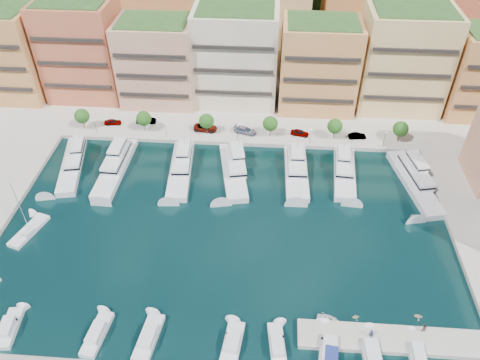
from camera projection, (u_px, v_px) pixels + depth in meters
The scene contains 53 objects.
ground at pixel (226, 233), 94.35m from camera, with size 400.00×400.00×0.00m, color black.
north_quay at pixel (245, 84), 141.63m from camera, with size 220.00×64.00×2.00m, color #9E998E.
hillside at pixel (254, 23), 178.23m from camera, with size 240.00×40.00×58.00m, color #1C3C18.
finger_pier at pixel (396, 342), 75.89m from camera, with size 32.00×5.00×2.00m, color #9E998E.
apartment_0 at pixel (2, 53), 127.59m from camera, with size 22.00×16.50×24.80m.
apartment_1 at pixel (82, 49), 127.24m from camera, with size 20.00×16.50×26.80m.
apartment_2 at pixel (158, 62), 125.82m from camera, with size 20.00×15.50×22.80m.
apartment_3 at pixel (236, 56), 125.21m from camera, with size 22.00×16.50×25.80m.
apartment_4 at pixel (319, 65), 123.09m from camera, with size 20.00×15.50×23.80m.
apartment_5 at pixel (403, 59), 122.42m from camera, with size 22.00×16.50×26.80m.
backblock_0 at pixel (70, 12), 143.55m from camera, with size 26.00×18.00×30.00m, color #FAE3C1.
backblock_1 at pixel (166, 15), 141.87m from camera, with size 26.00×18.00×30.00m, color #DB8E52.
backblock_2 at pixel (265, 17), 140.19m from camera, with size 26.00×18.00×30.00m, color #E6C279.
backblock_3 at pixel (366, 20), 138.51m from camera, with size 26.00×18.00×30.00m, color #CE874B.
backblock_4 at pixel (470, 23), 136.83m from camera, with size 26.00×18.00×30.00m, color #B9673D.
tree_0 at pixel (82, 116), 119.08m from camera, with size 3.80×3.80×5.65m.
tree_1 at pixel (144, 119), 118.18m from camera, with size 3.80×3.80×5.65m.
tree_2 at pixel (207, 121), 117.28m from camera, with size 3.80×3.80×5.65m.
tree_3 at pixel (270, 124), 116.39m from camera, with size 3.80×3.80×5.65m.
tree_4 at pixel (335, 126), 115.49m from camera, with size 3.80×3.80×5.65m.
tree_5 at pixel (401, 129), 114.60m from camera, with size 3.80×3.80×5.65m.
lamppost_0 at pixel (95, 125), 117.69m from camera, with size 0.30×0.30×4.20m.
lamppost_1 at pixel (166, 128), 116.68m from camera, with size 0.30×0.30×4.20m.
lamppost_2 at pixel (238, 131), 115.67m from camera, with size 0.30×0.30×4.20m.
lamppost_3 at pixel (311, 134), 114.66m from camera, with size 0.30×0.30×4.20m.
lamppost_4 at pixel (385, 137), 113.66m from camera, with size 0.30×0.30×4.20m.
yacht_0 at pixel (73, 161), 110.41m from camera, with size 8.39×21.64×7.30m.
yacht_1 at pixel (116, 165), 109.58m from camera, with size 5.42×22.11×7.30m.
yacht_2 at pixel (181, 166), 109.06m from camera, with size 6.23×21.22×7.30m.
yacht_3 at pixel (234, 168), 108.55m from camera, with size 8.43×20.94×7.30m.
yacht_4 at pixel (296, 170), 108.21m from camera, with size 5.56×19.31×7.30m.
yacht_5 at pixel (344, 170), 107.85m from camera, with size 6.10×18.65×7.30m.
yacht_6 at pixel (414, 179), 105.51m from camera, with size 8.92×22.99×7.30m.
cruiser_0 at pixel (10, 328), 77.12m from camera, with size 3.24×7.71×2.55m.
cruiser_2 at pixel (97, 334), 76.29m from camera, with size 3.54×8.49×2.55m.
cruiser_3 at pixel (149, 338), 75.81m from camera, with size 3.84×8.87×2.55m.
cruiser_5 at pixel (232, 343), 75.05m from camera, with size 3.68×7.88×2.55m.
cruiser_6 at pixel (277, 346), 74.64m from camera, with size 3.42×8.31×2.55m.
cruiser_7 at pixel (329, 350), 74.15m from camera, with size 3.91×9.13×2.66m.
cruiser_8 at pixel (371, 353), 73.81m from camera, with size 3.24×8.10×2.55m.
cruiser_9 at pixel (417, 356), 73.42m from camera, with size 2.41×7.79×2.55m.
sailboat_1 at pixel (29, 231), 94.28m from camera, with size 5.50×9.93×13.20m.
tender_3 at pixel (418, 316), 79.07m from camera, with size 1.38×1.60×0.84m, color beige.
tender_0 at pixel (328, 320), 78.51m from camera, with size 2.85×3.99×0.83m, color silver.
tender_1 at pixel (356, 317), 79.03m from camera, with size 1.16×1.34×0.71m, color beige.
car_0 at pixel (113, 122), 122.46m from camera, with size 1.75×4.34×1.48m, color gray.
car_1 at pixel (146, 120), 122.88m from camera, with size 1.77×5.09×1.68m, color gray.
car_2 at pixel (205, 128), 120.22m from camera, with size 2.78×6.02×1.67m, color gray.
car_3 at pixel (245, 130), 119.30m from camera, with size 2.32×5.72×1.66m, color gray.
car_4 at pixel (300, 133), 118.57m from camera, with size 1.86×4.61×1.57m, color gray.
car_5 at pixel (357, 136), 117.59m from camera, with size 1.54×4.41×1.45m, color gray.
person_0 at pixel (371, 333), 74.89m from camera, with size 0.69×0.45×1.89m, color #27374E.
person_1 at pixel (423, 327), 75.74m from camera, with size 0.87×0.68×1.79m, color #503930.
Camera 1 is at (7.66, -64.84, 69.00)m, focal length 35.00 mm.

